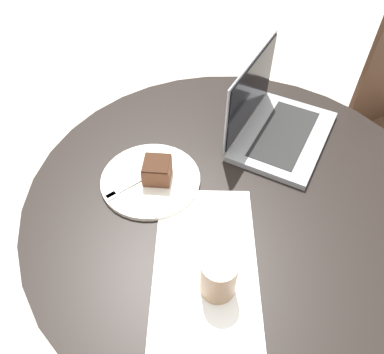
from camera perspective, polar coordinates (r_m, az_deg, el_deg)
ground_plane at (r=1.59m, az=4.23°, el=-18.70°), size 12.00×12.00×0.00m
dining_table at (r=1.11m, az=5.79°, el=-7.61°), size 1.09×1.09×0.70m
paper_document at (r=0.87m, az=2.06°, el=-12.68°), size 0.44×0.28×0.00m
plate at (r=1.01m, az=-6.32°, el=-0.38°), size 0.27×0.27×0.01m
cake_slice at (r=0.98m, az=-5.34°, el=1.05°), size 0.09×0.08×0.06m
fork at (r=0.99m, az=-9.64°, el=-1.32°), size 0.11×0.16×0.00m
coffee_glass at (r=0.79m, az=4.06°, el=-14.96°), size 0.08×0.08×0.11m
laptop at (r=1.14m, az=12.57°, el=7.86°), size 0.42×0.39×0.24m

